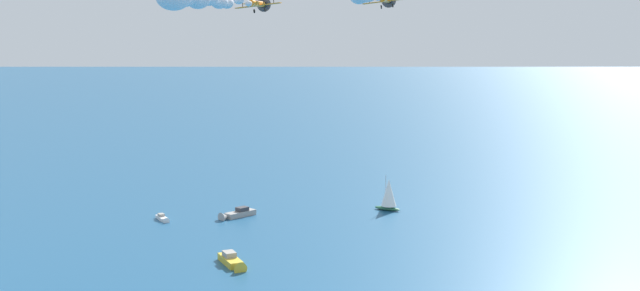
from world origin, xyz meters
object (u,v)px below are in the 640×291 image
(motorboat_far_stbd, at_px, (163,218))
(motorboat_offshore, at_px, (233,262))
(motorboat_trailing, at_px, (236,214))
(sailboat_far_port, at_px, (389,194))
(biplane_lead, at_px, (258,3))

(motorboat_far_stbd, relative_size, motorboat_offshore, 0.62)
(motorboat_far_stbd, bearing_deg, motorboat_trailing, 57.78)
(sailboat_far_port, distance_m, motorboat_offshore, 55.89)
(motorboat_far_stbd, relative_size, biplane_lead, 0.90)
(motorboat_trailing, xyz_separation_m, biplane_lead, (46.91, -30.04, 46.11))
(motorboat_offshore, distance_m, biplane_lead, 49.41)
(sailboat_far_port, bearing_deg, biplane_lead, -65.69)
(motorboat_far_stbd, distance_m, biplane_lead, 74.28)
(sailboat_far_port, distance_m, biplane_lead, 79.75)
(motorboat_far_stbd, height_order, biplane_lead, biplane_lead)
(motorboat_far_stbd, height_order, motorboat_trailing, motorboat_trailing)
(motorboat_offshore, height_order, biplane_lead, biplane_lead)
(motorboat_far_stbd, xyz_separation_m, motorboat_offshore, (39.23, -9.42, 0.30))
(sailboat_far_port, bearing_deg, motorboat_trailing, -121.66)
(motorboat_offshore, bearing_deg, biplane_lead, -21.64)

